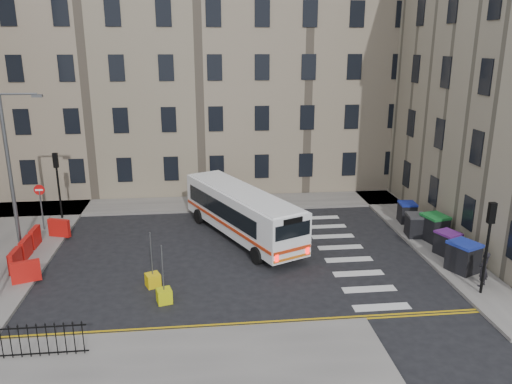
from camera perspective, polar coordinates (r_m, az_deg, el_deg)
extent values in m
plane|color=black|center=(26.21, 1.32, -7.04)|extent=(120.00, 120.00, 0.00)
cube|color=slate|center=(34.15, -10.62, -1.49)|extent=(36.00, 3.20, 0.15)
cube|color=slate|center=(32.10, 16.52, -3.09)|extent=(2.40, 26.00, 0.15)
cube|color=gray|center=(39.57, -12.01, 12.60)|extent=(38.00, 10.50, 16.00)
cylinder|color=black|center=(23.46, 24.73, -6.93)|extent=(0.12, 0.12, 3.20)
cube|color=black|center=(22.78, 25.35, -2.18)|extent=(0.28, 0.22, 0.90)
cylinder|color=black|center=(32.75, -21.55, -0.11)|extent=(0.12, 0.12, 3.20)
cube|color=black|center=(32.26, -21.94, 3.38)|extent=(0.28, 0.22, 0.90)
cylinder|color=#595B5E|center=(28.33, -26.29, 1.88)|extent=(0.20, 0.20, 8.00)
cylinder|color=#595B5E|center=(31.17, -23.28, -1.89)|extent=(0.08, 0.08, 2.40)
cube|color=red|center=(30.76, -23.60, 0.76)|extent=(0.60, 0.04, 0.60)
cube|color=red|center=(26.42, -25.82, -7.06)|extent=(0.25, 1.25, 1.00)
cube|color=red|center=(27.73, -24.83, -5.85)|extent=(0.25, 1.25, 1.00)
cube|color=red|center=(29.05, -23.93, -4.74)|extent=(0.25, 1.25, 1.00)
cube|color=red|center=(29.96, -21.57, -3.83)|extent=(1.26, 0.66, 1.00)
cube|color=red|center=(25.00, -24.82, -8.26)|extent=(1.26, 0.66, 1.00)
cube|color=white|center=(27.79, -1.66, -2.17)|extent=(6.18, 9.92, 2.25)
cube|color=black|center=(27.61, -4.17, -1.94)|extent=(3.36, 7.21, 0.90)
cube|color=black|center=(28.64, -0.12, -1.21)|extent=(3.36, 7.21, 0.90)
cube|color=black|center=(31.95, -6.02, 0.67)|extent=(1.82, 0.88, 0.99)
cube|color=black|center=(23.69, 4.23, -4.43)|extent=(1.82, 0.88, 0.72)
cube|color=red|center=(27.46, -3.73, -3.62)|extent=(4.10, 8.84, 0.16)
cube|color=red|center=(28.51, 0.35, -2.82)|extent=(4.10, 8.84, 0.16)
cube|color=#FF0C0C|center=(23.68, 2.38, -7.59)|extent=(0.20, 0.13, 0.36)
cube|color=#FF0C0C|center=(24.63, 5.91, -6.68)|extent=(0.20, 0.13, 0.36)
cylinder|color=black|center=(30.50, -6.55, -2.78)|extent=(0.60, 0.92, 0.90)
cylinder|color=black|center=(31.43, -2.83, -2.10)|extent=(0.60, 0.92, 0.90)
cylinder|color=black|center=(24.84, 0.08, -7.29)|extent=(0.60, 0.92, 0.90)
cylinder|color=black|center=(25.98, 4.36, -6.23)|extent=(0.60, 0.92, 0.90)
cube|color=black|center=(25.65, 22.59, -6.99)|extent=(1.49, 1.57, 1.30)
cube|color=#1C2E9A|center=(25.39, 22.77, -5.50)|extent=(1.56, 1.65, 0.14)
cube|color=black|center=(27.34, 21.01, -5.59)|extent=(1.22, 1.30, 1.10)
cube|color=#5B1E72|center=(27.13, 21.14, -4.41)|extent=(1.28, 1.37, 0.11)
cube|color=black|center=(29.01, 19.69, -3.97)|extent=(1.34, 1.46, 1.30)
cube|color=#19722D|center=(28.78, 19.83, -2.63)|extent=(1.40, 1.53, 0.14)
cube|color=black|center=(29.30, 17.77, -3.74)|extent=(1.07, 1.20, 1.15)
cube|color=#323234|center=(29.09, 17.88, -2.57)|extent=(1.12, 1.26, 0.12)
cube|color=black|center=(31.43, 16.85, -2.33)|extent=(1.01, 1.14, 1.10)
cube|color=navy|center=(31.25, 16.95, -1.28)|extent=(1.07, 1.19, 0.11)
imported|color=black|center=(24.42, 24.57, -8.01)|extent=(0.71, 0.67, 1.62)
cube|color=yellow|center=(23.23, -11.70, -9.83)|extent=(0.78, 0.78, 0.60)
cube|color=#CBD10C|center=(21.81, -10.44, -11.59)|extent=(0.74, 0.74, 0.60)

